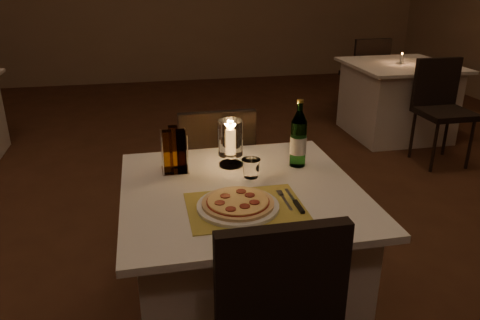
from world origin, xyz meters
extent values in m
cube|color=#4C2918|center=(0.00, 0.00, -0.01)|extent=(8.00, 10.00, 0.02)
cube|color=silver|center=(0.01, -0.53, 0.35)|extent=(0.88, 0.88, 0.71)
cube|color=silver|center=(0.01, -0.53, 0.72)|extent=(1.00, 1.00, 0.03)
cube|color=black|center=(0.01, -1.14, 0.69)|extent=(0.42, 0.05, 0.42)
cube|color=black|center=(0.01, 0.27, 0.46)|extent=(0.42, 0.42, 0.05)
cube|color=black|center=(0.01, 0.09, 0.69)|extent=(0.42, 0.05, 0.42)
cylinder|color=black|center=(0.18, 0.44, 0.22)|extent=(0.03, 0.03, 0.44)
cylinder|color=black|center=(-0.16, 0.44, 0.22)|extent=(0.03, 0.03, 0.44)
cylinder|color=black|center=(0.18, 0.10, 0.22)|extent=(0.03, 0.03, 0.44)
cylinder|color=black|center=(-0.16, 0.10, 0.22)|extent=(0.03, 0.03, 0.44)
cube|color=#AA993B|center=(-0.01, -0.71, 0.74)|extent=(0.45, 0.34, 0.00)
cylinder|color=white|center=(-0.04, -0.71, 0.75)|extent=(0.32, 0.32, 0.01)
cylinder|color=#D8B77F|center=(-0.04, -0.71, 0.76)|extent=(0.28, 0.28, 0.01)
cylinder|color=maroon|center=(-0.04, -0.71, 0.77)|extent=(0.24, 0.24, 0.00)
cylinder|color=#EACC7F|center=(-0.04, -0.71, 0.77)|extent=(0.24, 0.24, 0.00)
cylinder|color=maroon|center=(0.01, -0.68, 0.78)|extent=(0.04, 0.04, 0.00)
cylinder|color=maroon|center=(-0.01, -0.64, 0.78)|extent=(0.04, 0.04, 0.00)
cylinder|color=maroon|center=(-0.08, -0.67, 0.78)|extent=(0.04, 0.04, 0.00)
cylinder|color=maroon|center=(-0.11, -0.72, 0.78)|extent=(0.04, 0.04, 0.00)
cylinder|color=maroon|center=(-0.08, -0.78, 0.78)|extent=(0.04, 0.04, 0.00)
cylinder|color=maroon|center=(-0.03, -0.77, 0.78)|extent=(0.04, 0.04, 0.00)
cylinder|color=maroon|center=(0.02, -0.74, 0.78)|extent=(0.04, 0.04, 0.00)
cube|color=silver|center=(0.15, -0.71, 0.75)|extent=(0.01, 0.14, 0.00)
cube|color=silver|center=(0.15, -0.62, 0.75)|extent=(0.02, 0.05, 0.00)
cube|color=black|center=(0.19, -0.76, 0.75)|extent=(0.02, 0.10, 0.01)
cube|color=silver|center=(0.19, -0.65, 0.75)|extent=(0.01, 0.12, 0.00)
cylinder|color=#5BA75A|center=(0.32, -0.34, 0.85)|extent=(0.07, 0.07, 0.21)
cylinder|color=#5BA75A|center=(0.32, -0.34, 1.03)|extent=(0.03, 0.03, 0.04)
cylinder|color=gold|center=(0.32, -0.34, 1.05)|extent=(0.03, 0.03, 0.01)
cylinder|color=silver|center=(0.32, -0.34, 0.84)|extent=(0.08, 0.08, 0.08)
cylinder|color=white|center=(0.01, -0.28, 0.75)|extent=(0.11, 0.11, 0.01)
cylinder|color=white|center=(0.01, -0.28, 0.77)|extent=(0.02, 0.02, 0.04)
cylinder|color=white|center=(0.01, -0.28, 0.88)|extent=(0.12, 0.12, 0.17)
cylinder|color=white|center=(0.01, -0.28, 0.86)|extent=(0.03, 0.03, 0.12)
ellipsoid|color=orange|center=(0.01, -0.28, 0.94)|extent=(0.02, 0.02, 0.03)
cube|color=white|center=(-0.25, -0.29, 0.74)|extent=(0.12, 0.12, 0.01)
cylinder|color=white|center=(-0.30, -0.34, 0.84)|extent=(0.01, 0.01, 0.18)
cylinder|color=white|center=(-0.19, -0.34, 0.84)|extent=(0.01, 0.01, 0.18)
cylinder|color=white|center=(-0.30, -0.23, 0.84)|extent=(0.01, 0.01, 0.18)
cylinder|color=white|center=(-0.19, -0.23, 0.84)|extent=(0.01, 0.01, 0.18)
cube|color=#BF8C33|center=(-0.28, -0.32, 0.85)|extent=(0.04, 0.04, 0.20)
cube|color=#3F1E14|center=(-0.22, -0.32, 0.85)|extent=(0.04, 0.04, 0.20)
cube|color=#BF8C33|center=(-0.25, -0.26, 0.85)|extent=(0.04, 0.04, 0.20)
cube|color=silver|center=(2.15, 1.94, 0.35)|extent=(0.88, 0.88, 0.71)
cube|color=silver|center=(2.15, 1.94, 0.72)|extent=(1.00, 1.00, 0.03)
cube|color=black|center=(2.15, 1.14, 0.46)|extent=(0.42, 0.42, 0.05)
cube|color=black|center=(2.15, 1.33, 0.69)|extent=(0.42, 0.05, 0.42)
cylinder|color=black|center=(1.98, 0.97, 0.22)|extent=(0.03, 0.03, 0.44)
cylinder|color=black|center=(2.32, 0.97, 0.22)|extent=(0.03, 0.03, 0.44)
cylinder|color=black|center=(1.98, 1.31, 0.22)|extent=(0.03, 0.03, 0.44)
cylinder|color=black|center=(2.32, 1.31, 0.22)|extent=(0.03, 0.03, 0.44)
cube|color=black|center=(2.15, 2.74, 0.46)|extent=(0.42, 0.42, 0.05)
cube|color=black|center=(2.15, 2.56, 0.69)|extent=(0.42, 0.05, 0.42)
cylinder|color=black|center=(2.32, 2.91, 0.22)|extent=(0.03, 0.03, 0.44)
cylinder|color=black|center=(1.98, 2.91, 0.22)|extent=(0.03, 0.03, 0.44)
cylinder|color=black|center=(2.32, 2.57, 0.22)|extent=(0.03, 0.03, 0.44)
cylinder|color=black|center=(1.98, 2.57, 0.22)|extent=(0.03, 0.03, 0.44)
cylinder|color=white|center=(2.15, 1.94, 0.79)|extent=(0.03, 0.03, 0.09)
ellipsoid|color=orange|center=(2.15, 1.94, 0.84)|extent=(0.01, 0.01, 0.02)
camera|label=1|loc=(-0.36, -2.28, 1.60)|focal=35.00mm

